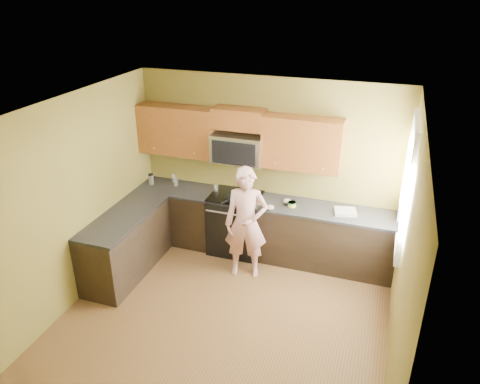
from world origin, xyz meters
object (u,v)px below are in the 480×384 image
at_px(microwave, 238,162).
at_px(woman, 246,223).
at_px(stove, 236,223).
at_px(butter_tub, 292,206).
at_px(travel_mug, 152,184).
at_px(frying_pan, 232,199).

relative_size(microwave, woman, 0.46).
xyz_separation_m(stove, butter_tub, (0.88, -0.03, 0.45)).
bearing_deg(woman, travel_mug, 149.14).
bearing_deg(travel_mug, stove, -0.62).
height_order(microwave, butter_tub, microwave).
distance_m(microwave, butter_tub, 1.04).
relative_size(stove, woman, 0.58).
bearing_deg(frying_pan, stove, 110.63).
height_order(woman, travel_mug, woman).
xyz_separation_m(microwave, butter_tub, (0.88, -0.16, -0.53)).
bearing_deg(stove, microwave, 90.00).
distance_m(microwave, travel_mug, 1.54).
bearing_deg(travel_mug, microwave, 4.36).
xyz_separation_m(woman, butter_tub, (0.53, 0.54, 0.10)).
relative_size(frying_pan, travel_mug, 2.33).
distance_m(woman, butter_tub, 0.76).
bearing_deg(microwave, stove, -90.00).
relative_size(microwave, butter_tub, 6.20).
bearing_deg(stove, butter_tub, -2.08).
distance_m(microwave, frying_pan, 0.57).
relative_size(stove, microwave, 1.25).
xyz_separation_m(stove, frying_pan, (0.00, -0.15, 0.47)).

